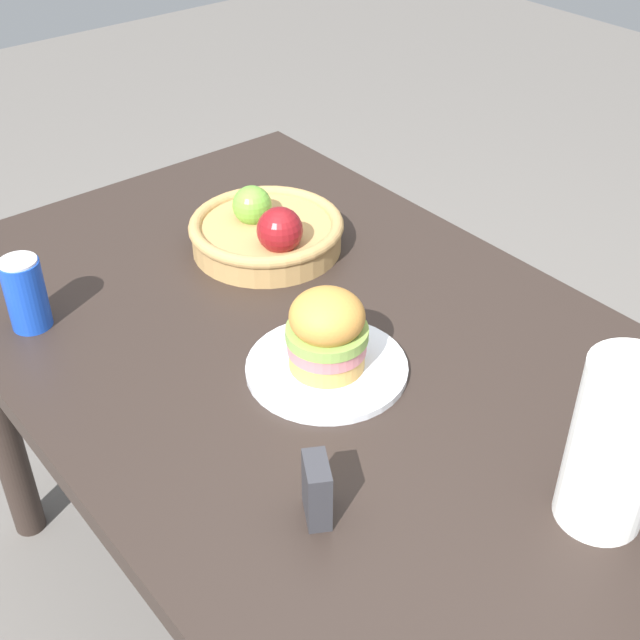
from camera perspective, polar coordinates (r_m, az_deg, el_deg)
The scene contains 8 objects.
ground_plane at distance 1.93m, azimuth -0.36°, elevation -19.30°, with size 8.00×8.00×0.00m, color slate.
dining_table at distance 1.44m, azimuth -0.45°, elevation -4.47°, with size 1.40×0.90×0.75m.
plate at distance 1.31m, azimuth 0.46°, elevation -3.23°, with size 0.25×0.25×0.01m, color white.
sandwich at distance 1.27m, azimuth 0.47°, elevation -0.76°, with size 0.13×0.13×0.13m.
soda_can at distance 1.45m, azimuth -19.19°, elevation 1.69°, with size 0.07×0.07×0.13m.
fruit_basket at distance 1.59m, azimuth -3.60°, elevation 6.00°, with size 0.29×0.29×0.12m.
paper_towel_roll at distance 1.08m, azimuth 19.22°, elevation -7.97°, with size 0.11×0.11×0.24m, color white.
napkin_holder at distance 1.07m, azimuth -0.21°, elevation -11.36°, with size 0.06×0.03×0.09m, color #333338.
Camera 1 is at (0.86, -0.68, 1.59)m, focal length 47.60 mm.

